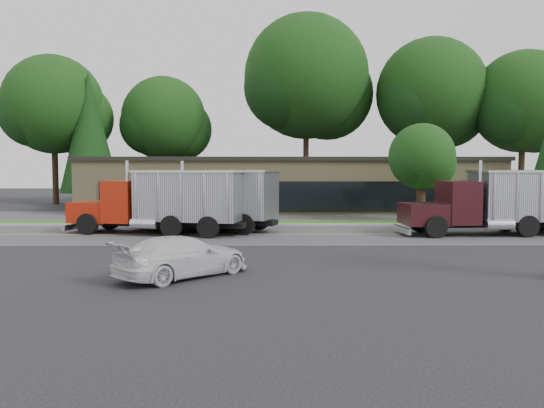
{
  "coord_description": "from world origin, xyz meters",
  "views": [
    {
      "loc": [
        0.29,
        -18.57,
        3.54
      ],
      "look_at": [
        0.46,
        6.33,
        1.8
      ],
      "focal_mm": 35.0,
      "sensor_mm": 36.0,
      "label": 1
    }
  ],
  "objects": [
    {
      "name": "grass_verge",
      "position": [
        0.0,
        15.0,
        0.0
      ],
      "size": [
        60.0,
        3.4,
        0.03
      ],
      "primitive_type": "cube",
      "color": "#30571E",
      "rests_on": "ground"
    },
    {
      "name": "dump_truck_maroon",
      "position": [
        12.55,
        8.92,
        1.81
      ],
      "size": [
        9.62,
        3.18,
        3.36
      ],
      "rotation": [
        0.0,
        0.0,
        3.2
      ],
      "color": "black",
      "rests_on": "ground"
    },
    {
      "name": "evergreen_left",
      "position": [
        -16.0,
        30.0,
        6.69
      ],
      "size": [
        5.35,
        5.35,
        12.16
      ],
      "color": "#382619",
      "rests_on": "ground"
    },
    {
      "name": "center_line",
      "position": [
        0.0,
        9.0,
        0.0
      ],
      "size": [
        60.0,
        0.12,
        0.01
      ],
      "primitive_type": "cube",
      "color": "gold",
      "rests_on": "ground"
    },
    {
      "name": "tree_far_e",
      "position": [
        24.15,
        31.12,
        9.15
      ],
      "size": [
        10.05,
        9.46,
        14.34
      ],
      "color": "#382619",
      "rests_on": "ground"
    },
    {
      "name": "rally_car",
      "position": [
        -2.48,
        -1.63,
        0.67
      ],
      "size": [
        4.56,
        4.57,
        1.33
      ],
      "primitive_type": "imported",
      "rotation": [
        0.0,
        0.0,
        2.36
      ],
      "color": "silver",
      "rests_on": "ground"
    },
    {
      "name": "tree_far_d",
      "position": [
        16.17,
        33.13,
        10.18
      ],
      "size": [
        11.19,
        10.53,
        15.96
      ],
      "color": "#382619",
      "rests_on": "ground"
    },
    {
      "name": "curb",
      "position": [
        0.0,
        13.2,
        0.0
      ],
      "size": [
        60.0,
        0.3,
        0.12
      ],
      "primitive_type": "cube",
      "color": "#9E9E99",
      "rests_on": "ground"
    },
    {
      "name": "ground",
      "position": [
        0.0,
        0.0,
        0.0
      ],
      "size": [
        140.0,
        140.0,
        0.0
      ],
      "primitive_type": "plane",
      "color": "#323238",
      "rests_on": "ground"
    },
    {
      "name": "tree_far_c",
      "position": [
        4.2,
        34.16,
        11.77
      ],
      "size": [
        12.93,
        12.17,
        18.44
      ],
      "color": "#382619",
      "rests_on": "ground"
    },
    {
      "name": "tree_far_a",
      "position": [
        -19.85,
        32.12,
        8.97
      ],
      "size": [
        9.85,
        9.27,
        14.06
      ],
      "color": "#382619",
      "rests_on": "ground"
    },
    {
      "name": "dump_truck_red",
      "position": [
        -5.03,
        9.24,
        1.81
      ],
      "size": [
        9.64,
        4.49,
        3.36
      ],
      "rotation": [
        0.0,
        0.0,
        2.92
      ],
      "color": "black",
      "rests_on": "ground"
    },
    {
      "name": "road",
      "position": [
        0.0,
        9.0,
        0.0
      ],
      "size": [
        60.0,
        8.0,
        0.02
      ],
      "primitive_type": "cube",
      "color": "#57575C",
      "rests_on": "ground"
    },
    {
      "name": "strip_mall",
      "position": [
        2.0,
        26.0,
        2.0
      ],
      "size": [
        32.0,
        12.0,
        4.0
      ],
      "primitive_type": "cube",
      "color": "tan",
      "rests_on": "ground"
    },
    {
      "name": "tree_far_b",
      "position": [
        -9.87,
        34.1,
        7.92
      ],
      "size": [
        8.7,
        8.19,
        12.41
      ],
      "color": "#382619",
      "rests_on": "ground"
    },
    {
      "name": "far_parking",
      "position": [
        0.0,
        20.0,
        0.0
      ],
      "size": [
        60.0,
        7.0,
        0.02
      ],
      "primitive_type": "cube",
      "color": "#57575C",
      "rests_on": "ground"
    },
    {
      "name": "tree_verge",
      "position": [
        10.07,
        15.05,
        4.01
      ],
      "size": [
        4.42,
        4.16,
        6.3
      ],
      "color": "#382619",
      "rests_on": "ground"
    },
    {
      "name": "dump_truck_blue",
      "position": [
        -2.68,
        10.66,
        1.8
      ],
      "size": [
        8.17,
        4.88,
        3.36
      ],
      "rotation": [
        0.0,
        0.0,
        2.81
      ],
      "color": "black",
      "rests_on": "ground"
    }
  ]
}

